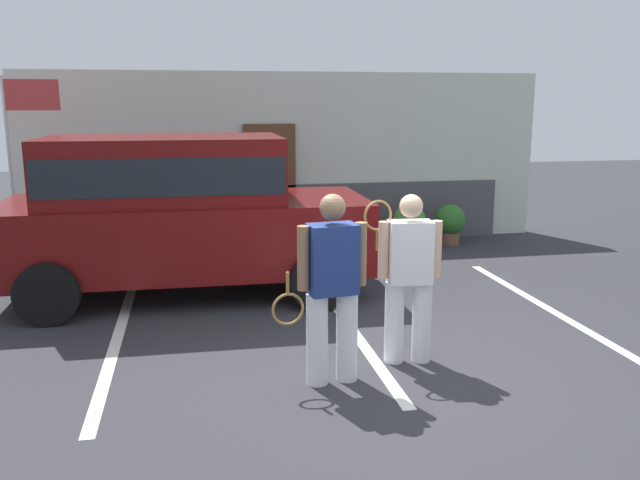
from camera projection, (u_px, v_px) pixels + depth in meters
name	position (u px, v px, depth m)	size (l,w,h in m)	color
ground_plane	(388.00, 376.00, 6.08)	(40.00, 40.00, 0.00)	#2D2D33
parking_stripe_0	(117.00, 338.00, 7.04)	(0.12, 4.40, 0.01)	silver
parking_stripe_1	(348.00, 323.00, 7.52)	(0.12, 4.40, 0.01)	silver
parking_stripe_2	(551.00, 310.00, 7.99)	(0.12, 4.40, 0.01)	silver
house_frontage	(289.00, 163.00, 11.70)	(9.14, 0.40, 2.98)	silver
parked_suv	(178.00, 208.00, 8.44)	(4.62, 2.21, 2.05)	#590C0C
tennis_player_man	(332.00, 287.00, 5.79)	(0.89, 0.32, 1.71)	white
tennis_player_woman	(409.00, 276.00, 6.26)	(0.75, 0.29, 1.64)	white
potted_plant_by_porch	(409.00, 223.00, 11.40)	(0.57, 0.57, 0.75)	brown
potted_plant_secondary	(450.00, 222.00, 11.65)	(0.53, 0.53, 0.70)	brown
flag_pole	(21.00, 135.00, 9.82)	(0.80, 0.05, 2.85)	silver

